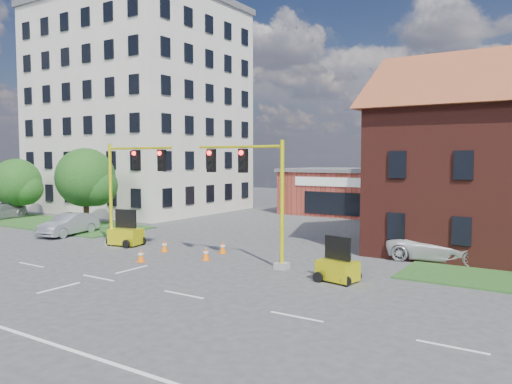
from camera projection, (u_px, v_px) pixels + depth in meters
ground at (98, 278)px, 22.23m from camera, size 120.00×120.00×0.00m
grass_verge_nw at (34, 222)px, 41.42m from camera, size 22.00×6.00×0.08m
lane_markings at (37, 293)px, 19.72m from camera, size 60.00×36.00×0.01m
office_block at (138, 109)px, 50.69m from camera, size 18.40×15.40×20.60m
brick_shop at (353, 191)px, 47.23m from camera, size 12.40×8.40×4.30m
tree_large at (420, 155)px, 40.82m from camera, size 8.67×8.25×9.97m
tree_nw_front at (88, 180)px, 38.29m from camera, size 4.75×4.52×6.08m
tree_nw_rear at (19, 184)px, 44.16m from camera, size 4.48×4.26×5.26m
signal_mast_west at (129, 182)px, 29.34m from camera, size 5.30×0.60×6.20m
signal_mast_east at (253, 187)px, 24.64m from camera, size 5.30×0.60×6.20m
trailer_west at (126, 235)px, 30.36m from camera, size 2.07×1.60×2.11m
trailer_east at (337, 268)px, 21.55m from camera, size 1.84×1.41×1.88m
cone_a at (165, 246)px, 28.39m from camera, size 0.40×0.40×0.70m
cone_b at (206, 254)px, 26.05m from camera, size 0.40×0.40×0.70m
cone_c at (141, 256)px, 25.56m from camera, size 0.40×0.40×0.70m
cone_d at (223, 248)px, 27.85m from camera, size 0.40×0.40×0.70m
pickup_white at (441, 247)px, 25.84m from camera, size 5.61×3.00×1.50m
sedan_silver_front at (69, 224)px, 34.38m from camera, size 2.40×4.77×1.50m
sedan_silver_rear at (0, 212)px, 42.95m from camera, size 2.75×5.07×1.40m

